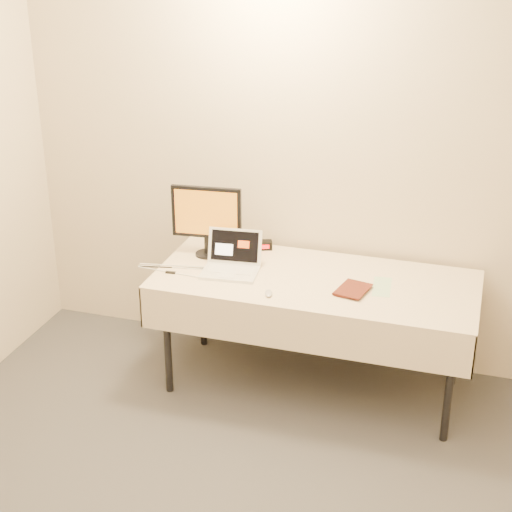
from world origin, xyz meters
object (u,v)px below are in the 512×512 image
(monitor, at_px, (207,216))
(book, at_px, (340,271))
(laptop, at_px, (232,262))
(table, at_px, (315,288))

(monitor, xyz_separation_m, book, (0.87, -0.22, -0.15))
(book, bearing_deg, laptop, -172.57)
(monitor, relative_size, book, 2.05)
(table, bearing_deg, laptop, -176.92)
(table, height_order, monitor, monitor)
(laptop, height_order, monitor, monitor)
(table, relative_size, monitor, 4.21)
(table, height_order, book, book)
(laptop, bearing_deg, monitor, 136.87)
(monitor, height_order, book, monitor)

